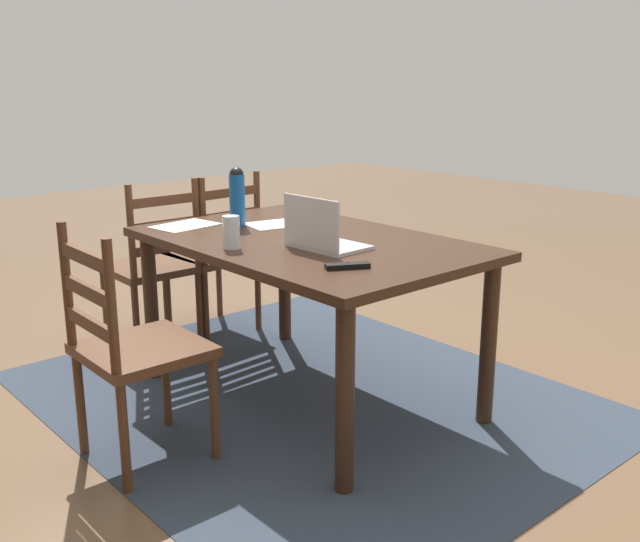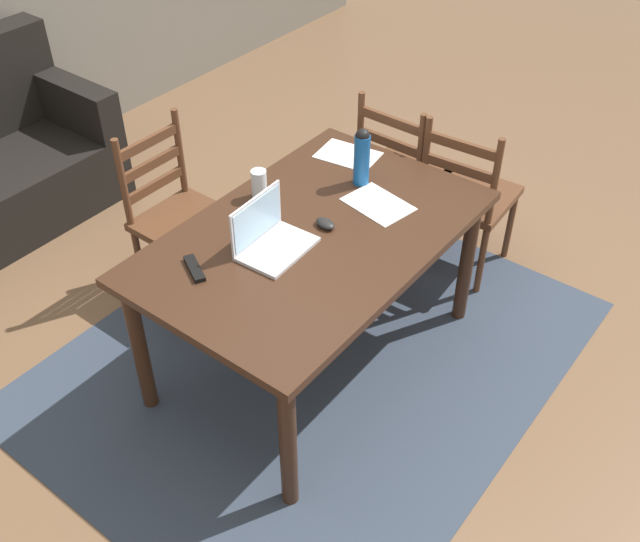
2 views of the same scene
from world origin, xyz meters
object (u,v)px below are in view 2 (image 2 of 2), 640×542
at_px(chair_far_head, 180,218).
at_px(computer_mouse, 325,224).
at_px(laptop, 268,236).
at_px(chair_right_near, 467,197).
at_px(water_bottle, 362,156).
at_px(dining_table, 314,249).
at_px(chair_right_far, 403,172).
at_px(tv_remote, 194,269).
at_px(drinking_glass, 259,184).

bearing_deg(chair_far_head, computer_mouse, -85.89).
relative_size(chair_far_head, laptop, 2.87).
distance_m(chair_right_near, water_bottle, 0.82).
relative_size(dining_table, chair_right_far, 1.64).
bearing_deg(computer_mouse, laptop, 169.05).
relative_size(computer_mouse, tv_remote, 0.59).
bearing_deg(water_bottle, laptop, 177.91).
bearing_deg(water_bottle, drinking_glass, 141.89).
bearing_deg(dining_table, water_bottle, 8.15).
bearing_deg(chair_right_far, drinking_glass, 170.84).
relative_size(water_bottle, tv_remote, 1.67).
distance_m(chair_right_near, computer_mouse, 1.07).
relative_size(laptop, drinking_glass, 2.37).
relative_size(dining_table, chair_far_head, 1.64).
xyz_separation_m(chair_right_far, drinking_glass, (-1.00, 0.16, 0.38)).
relative_size(chair_far_head, computer_mouse, 9.50).
xyz_separation_m(chair_right_far, laptop, (-1.26, -0.11, 0.36)).
relative_size(laptop, tv_remote, 1.95).
xyz_separation_m(chair_right_near, chair_far_head, (-1.07, 1.07, 0.00)).
bearing_deg(drinking_glass, chair_right_near, -29.38).
height_order(water_bottle, computer_mouse, water_bottle).
bearing_deg(drinking_glass, dining_table, -100.02).
xyz_separation_m(chair_right_far, chair_right_near, (0.00, -0.40, 0.00)).
distance_m(laptop, tv_remote, 0.34).
bearing_deg(chair_far_head, laptop, -103.91).
bearing_deg(chair_right_far, chair_right_near, -89.99).
height_order(dining_table, drinking_glass, drinking_glass).
distance_m(chair_far_head, water_bottle, 1.03).
xyz_separation_m(dining_table, chair_far_head, (0.00, 0.87, -0.21)).
bearing_deg(chair_far_head, chair_right_far, -32.12).
bearing_deg(chair_right_far, chair_far_head, 147.88).
height_order(chair_right_near, tv_remote, chair_right_near).
bearing_deg(tv_remote, drinking_glass, -137.89).
bearing_deg(chair_far_head, tv_remote, -127.50).
xyz_separation_m(chair_right_near, tv_remote, (-1.57, 0.43, 0.32)).
xyz_separation_m(chair_right_far, water_bottle, (-0.62, -0.14, 0.45)).
height_order(chair_right_far, tv_remote, chair_right_far).
relative_size(drinking_glass, computer_mouse, 1.40).
bearing_deg(tv_remote, laptop, -175.95).
bearing_deg(dining_table, chair_right_near, -10.74).
relative_size(chair_right_near, tv_remote, 5.59).
bearing_deg(dining_table, tv_remote, 155.91).
distance_m(chair_right_near, drinking_glass, 1.21).
height_order(dining_table, water_bottle, water_bottle).
xyz_separation_m(chair_right_near, computer_mouse, (-1.00, 0.19, 0.32)).
distance_m(chair_right_near, tv_remote, 1.65).
bearing_deg(laptop, dining_table, -24.17).
xyz_separation_m(water_bottle, drinking_glass, (-0.38, 0.30, -0.08)).
bearing_deg(chair_right_far, dining_table, -169.35).
bearing_deg(drinking_glass, computer_mouse, -90.01).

